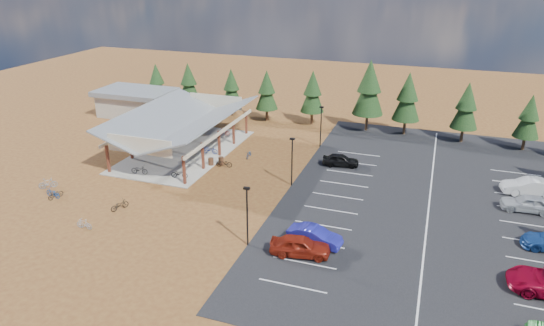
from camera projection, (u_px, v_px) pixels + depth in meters
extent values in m
plane|color=brown|center=(239.00, 186.00, 49.33)|extent=(140.00, 140.00, 0.00)
cube|color=black|center=(429.00, 201.00, 46.30)|extent=(27.00, 44.00, 0.04)
cube|color=gray|center=(185.00, 151.00, 58.47)|extent=(10.60, 18.60, 0.10)
cube|color=#5D251A|center=(108.00, 159.00, 51.95)|extent=(0.25, 0.25, 3.00)
cube|color=#5D251A|center=(131.00, 146.00, 55.61)|extent=(0.25, 0.25, 3.00)
cube|color=#5D251A|center=(151.00, 135.00, 59.28)|extent=(0.25, 0.25, 3.00)
cube|color=#5D251A|center=(169.00, 125.00, 62.94)|extent=(0.25, 0.25, 3.00)
cube|color=#5D251A|center=(184.00, 116.00, 66.61)|extent=(0.25, 0.25, 3.00)
cube|color=#5D251A|center=(184.00, 170.00, 49.15)|extent=(0.25, 0.25, 3.00)
cube|color=#5D251A|center=(203.00, 156.00, 52.81)|extent=(0.25, 0.25, 3.00)
cube|color=#5D251A|center=(219.00, 143.00, 56.47)|extent=(0.25, 0.25, 3.00)
cube|color=#5D251A|center=(234.00, 132.00, 60.14)|extent=(0.25, 0.25, 3.00)
cube|color=#5D251A|center=(246.00, 123.00, 63.80)|extent=(0.25, 0.25, 3.00)
cube|color=beige|center=(147.00, 123.00, 58.83)|extent=(0.22, 18.00, 0.35)
cube|color=beige|center=(222.00, 131.00, 55.78)|extent=(0.22, 18.00, 0.35)
cube|color=slate|center=(161.00, 117.00, 57.84)|extent=(5.85, 19.40, 2.13)
cube|color=slate|center=(205.00, 122.00, 56.07)|extent=(5.85, 19.40, 2.13)
cube|color=beige|center=(139.00, 146.00, 49.14)|extent=(7.50, 0.15, 1.80)
cube|color=beige|center=(216.00, 101.00, 64.85)|extent=(7.50, 0.15, 1.80)
cube|color=#ADA593|center=(137.00, 105.00, 71.74)|extent=(10.00, 6.00, 3.20)
cube|color=slate|center=(135.00, 92.00, 70.99)|extent=(11.00, 7.00, 0.70)
cylinder|color=black|center=(247.00, 218.00, 38.13)|extent=(0.14, 0.14, 5.00)
cube|color=black|center=(247.00, 188.00, 37.15)|extent=(0.50, 0.25, 0.18)
cylinder|color=black|center=(292.00, 163.00, 48.60)|extent=(0.14, 0.14, 5.00)
cube|color=black|center=(292.00, 139.00, 47.62)|extent=(0.50, 0.25, 0.18)
cylinder|color=black|center=(321.00, 127.00, 59.07)|extent=(0.14, 0.14, 5.00)
cube|color=black|center=(322.00, 107.00, 58.09)|extent=(0.50, 0.25, 0.18)
cylinder|color=#492B1A|center=(211.00, 162.00, 54.21)|extent=(0.60, 0.60, 0.90)
cylinder|color=#492B1A|center=(221.00, 161.00, 54.49)|extent=(0.60, 0.60, 0.90)
cylinder|color=#382314|center=(159.00, 103.00, 75.75)|extent=(0.36, 0.36, 1.69)
cone|color=black|center=(157.00, 84.00, 74.65)|extent=(2.98, 2.98, 4.06)
cone|color=black|center=(156.00, 74.00, 74.01)|extent=(2.30, 2.30, 3.04)
cylinder|color=#382314|center=(190.00, 105.00, 74.22)|extent=(0.36, 0.36, 1.80)
cone|color=black|center=(189.00, 86.00, 73.05)|extent=(3.16, 3.16, 4.31)
cone|color=black|center=(188.00, 74.00, 72.36)|extent=(2.44, 2.44, 3.23)
cylinder|color=#382314|center=(232.00, 110.00, 72.02)|extent=(0.36, 0.36, 1.70)
cone|color=black|center=(231.00, 91.00, 70.92)|extent=(3.00, 3.00, 4.09)
cone|color=black|center=(231.00, 79.00, 70.27)|extent=(2.32, 2.32, 3.07)
cylinder|color=#382314|center=(267.00, 115.00, 69.61)|extent=(0.36, 0.36, 1.78)
cone|color=black|center=(267.00, 94.00, 68.45)|extent=(3.14, 3.14, 4.28)
cone|color=black|center=(267.00, 81.00, 67.77)|extent=(2.43, 2.43, 3.21)
cylinder|color=#382314|center=(312.00, 118.00, 68.05)|extent=(0.36, 0.36, 1.86)
cone|color=black|center=(312.00, 96.00, 66.84)|extent=(3.27, 3.27, 4.46)
cone|color=black|center=(313.00, 83.00, 66.13)|extent=(2.53, 2.53, 3.35)
cylinder|color=#382314|center=(367.00, 122.00, 65.43)|extent=(0.36, 0.36, 2.34)
cone|color=black|center=(369.00, 93.00, 63.91)|extent=(4.12, 4.12, 5.62)
cone|color=black|center=(370.00, 76.00, 63.01)|extent=(3.18, 3.18, 4.21)
cylinder|color=#382314|center=(404.00, 127.00, 64.02)|extent=(0.36, 0.36, 2.02)
cone|color=black|center=(407.00, 102.00, 62.71)|extent=(3.56, 3.56, 4.86)
cone|color=black|center=(409.00, 86.00, 61.93)|extent=(2.75, 2.75, 3.64)
cylinder|color=#382314|center=(462.00, 135.00, 61.28)|extent=(0.36, 0.36, 1.88)
cone|color=black|center=(466.00, 110.00, 60.06)|extent=(3.31, 3.31, 4.52)
cone|color=black|center=(468.00, 96.00, 59.34)|extent=(2.56, 2.56, 3.39)
cylinder|color=#382314|center=(524.00, 143.00, 58.64)|extent=(0.36, 0.36, 1.69)
cone|color=black|center=(528.00, 121.00, 57.55)|extent=(2.97, 2.97, 4.05)
cone|color=black|center=(531.00, 107.00, 56.90)|extent=(2.30, 2.30, 3.04)
imported|color=black|center=(139.00, 170.00, 51.82)|extent=(1.92, 0.86, 0.98)
imported|color=gray|center=(163.00, 149.00, 57.57)|extent=(1.74, 0.81, 1.01)
imported|color=navy|center=(173.00, 139.00, 61.14)|extent=(1.55, 0.58, 0.81)
imported|color=maroon|center=(204.00, 127.00, 65.31)|extent=(1.76, 0.87, 1.02)
imported|color=black|center=(179.00, 174.00, 50.85)|extent=(1.90, 0.93, 0.96)
imported|color=#94959C|center=(184.00, 161.00, 54.15)|extent=(1.55, 0.54, 0.91)
imported|color=#2539A1|center=(210.00, 150.00, 57.35)|extent=(1.95, 0.80, 1.00)
imported|color=maroon|center=(223.00, 132.00, 63.42)|extent=(1.68, 0.88, 0.97)
imported|color=black|center=(56.00, 194.00, 46.67)|extent=(0.91, 1.69, 0.84)
imported|color=gray|center=(48.00, 183.00, 48.74)|extent=(1.68, 1.54, 1.07)
imported|color=navy|center=(53.00, 193.00, 46.82)|extent=(1.95, 0.98, 0.98)
imported|color=black|center=(119.00, 205.00, 44.51)|extent=(1.30, 1.90, 0.95)
imported|color=#9EA0A7|center=(84.00, 224.00, 41.31)|extent=(1.54, 0.44, 0.92)
imported|color=navy|center=(249.00, 154.00, 56.51)|extent=(0.66, 1.62, 0.84)
imported|color=black|center=(224.00, 163.00, 53.81)|extent=(1.89, 0.90, 0.95)
imported|color=maroon|center=(300.00, 246.00, 37.40)|extent=(4.92, 2.62, 1.59)
imported|color=#1E1F95|center=(315.00, 236.00, 38.88)|extent=(4.61, 2.07, 1.47)
imported|color=black|center=(341.00, 160.00, 53.99)|extent=(4.22, 2.20, 1.37)
imported|color=#AAADB2|center=(528.00, 203.00, 44.08)|extent=(4.66, 2.03, 1.56)
imported|color=silver|center=(529.00, 186.00, 47.31)|extent=(5.17, 2.60, 1.63)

